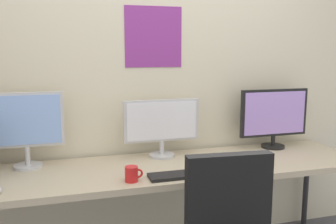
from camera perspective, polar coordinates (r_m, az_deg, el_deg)
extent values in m
cube|color=beige|center=(2.77, -2.13, 5.51)|extent=(5.08, 0.10, 2.60)
cube|color=#8C338C|center=(2.71, -2.24, 11.48)|extent=(0.42, 0.01, 0.43)
cube|color=tan|center=(2.48, 0.32, -8.64)|extent=(2.68, 0.68, 0.04)
cylinder|color=#262628|center=(3.41, 20.47, -10.67)|extent=(0.04, 0.04, 0.70)
cube|color=black|center=(1.93, 9.31, -13.28)|extent=(0.44, 0.10, 0.48)
cylinder|color=silver|center=(2.59, -20.73, -7.78)|extent=(0.18, 0.18, 0.02)
cylinder|color=silver|center=(2.57, -20.82, -6.30)|extent=(0.03, 0.03, 0.12)
cube|color=silver|center=(2.53, -21.13, -1.12)|extent=(0.47, 0.03, 0.35)
cube|color=#8CB2F2|center=(2.51, -21.16, -1.19)|extent=(0.44, 0.01, 0.32)
cylinder|color=silver|center=(2.67, -0.96, -6.67)|extent=(0.18, 0.18, 0.02)
cylinder|color=silver|center=(2.65, -0.96, -5.47)|extent=(0.03, 0.03, 0.10)
cube|color=silver|center=(2.61, -1.00, -1.30)|extent=(0.54, 0.03, 0.29)
cube|color=white|center=(2.60, -0.91, -1.37)|extent=(0.50, 0.01, 0.27)
cylinder|color=black|center=(3.02, 15.83, -5.10)|extent=(0.18, 0.18, 0.02)
cylinder|color=black|center=(3.01, 15.87, -4.23)|extent=(0.03, 0.03, 0.07)
cube|color=black|center=(2.97, 16.01, -0.10)|extent=(0.56, 0.03, 0.36)
cube|color=#B28CE5|center=(2.96, 16.18, -0.15)|extent=(0.52, 0.01, 0.33)
cube|color=black|center=(2.26, 1.99, -9.66)|extent=(0.39, 0.13, 0.02)
cube|color=#2D2D2D|center=(2.58, 11.38, -7.34)|extent=(0.34, 0.25, 0.02)
cylinder|color=red|center=(2.18, -5.65, -9.49)|extent=(0.08, 0.08, 0.09)
torus|color=red|center=(2.19, -4.61, -9.41)|extent=(0.06, 0.01, 0.06)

